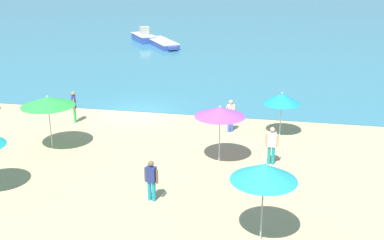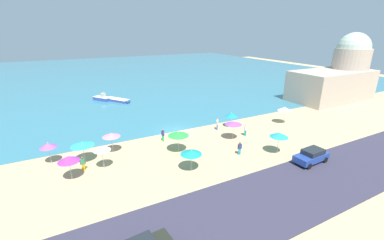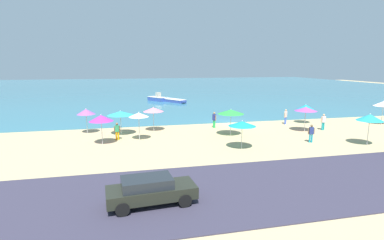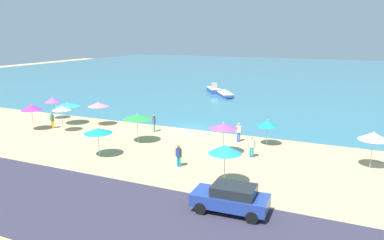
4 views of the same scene
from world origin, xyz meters
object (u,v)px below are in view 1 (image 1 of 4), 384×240
object	(u,v)px
bather_0	(74,105)
bather_4	(151,178)
beach_umbrella_5	(220,112)
beach_umbrella_8	(282,99)
bather_1	(231,114)
skiff_nearshore	(162,43)
bather_2	(272,144)
skiff_offshore	(143,37)
beach_umbrella_1	(48,102)
beach_umbrella_2	(264,172)

from	to	relation	value
bather_0	bather_4	bearing A→B (deg)	-50.08
beach_umbrella_5	beach_umbrella_8	xyz separation A→B (m)	(2.56, 3.87, -0.40)
beach_umbrella_8	bather_0	size ratio (longest dim) A/B	1.31
beach_umbrella_8	bather_1	world-z (taller)	beach_umbrella_8
beach_umbrella_8	skiff_nearshore	bearing A→B (deg)	117.70
bather_2	skiff_offshore	bearing A→B (deg)	116.37
bather_1	skiff_nearshore	size ratio (longest dim) A/B	0.31
bather_4	beach_umbrella_8	bearing A→B (deg)	59.93
bather_0	skiff_offshore	distance (m)	25.15
beach_umbrella_8	bather_1	distance (m)	2.68
bather_2	bather_1	bearing A→B (deg)	120.96
bather_2	skiff_offshore	distance (m)	31.79
beach_umbrella_8	bather_2	xyz separation A→B (m)	(-0.31, -3.69, -0.95)
beach_umbrella_8	bather_4	xyz separation A→B (m)	(-4.53, -7.83, -1.02)
beach_umbrella_8	bather_0	world-z (taller)	beach_umbrella_8
beach_umbrella_1	bather_4	size ratio (longest dim) A/B	1.61
beach_umbrella_5	beach_umbrella_8	bearing A→B (deg)	56.51
bather_2	bather_0	bearing A→B (deg)	161.49
beach_umbrella_8	skiff_offshore	distance (m)	28.72
beach_umbrella_1	beach_umbrella_5	world-z (taller)	same
bather_1	bather_0	bearing A→B (deg)	-179.39
beach_umbrella_1	bather_2	distance (m)	10.26
beach_umbrella_5	skiff_nearshore	distance (m)	28.07
beach_umbrella_1	beach_umbrella_5	bearing A→B (deg)	-0.20
bather_4	skiff_offshore	distance (m)	34.09
beach_umbrella_2	bather_1	world-z (taller)	beach_umbrella_2
bather_4	bather_0	bearing A→B (deg)	129.92
beach_umbrella_2	bather_2	xyz separation A→B (m)	(0.10, 5.98, -1.42)
beach_umbrella_1	bather_1	distance (m)	8.94
bather_1	beach_umbrella_8	bearing A→B (deg)	0.75
beach_umbrella_1	skiff_offshore	size ratio (longest dim) A/B	0.64
skiff_nearshore	bather_0	bearing A→B (deg)	-87.83
bather_1	skiff_nearshore	xyz separation A→B (m)	(-9.32, 22.58, -0.63)
beach_umbrella_5	bather_0	world-z (taller)	beach_umbrella_5
bather_1	skiff_offshore	bearing A→B (deg)	115.66
bather_2	skiff_nearshore	distance (m)	28.66
beach_umbrella_2	bather_4	world-z (taller)	beach_umbrella_2
beach_umbrella_5	skiff_nearshore	world-z (taller)	beach_umbrella_5
beach_umbrella_5	skiff_nearshore	bearing A→B (deg)	109.35
bather_4	skiff_nearshore	bearing A→B (deg)	103.52
bather_0	bather_4	world-z (taller)	bather_0
skiff_offshore	bather_4	bearing A→B (deg)	-73.11
beach_umbrella_1	beach_umbrella_2	xyz separation A→B (m)	(10.07, -5.83, 0.07)
beach_umbrella_2	skiff_nearshore	xyz separation A→B (m)	(-11.42, 32.21, -2.05)
beach_umbrella_8	bather_4	distance (m)	9.10
beach_umbrella_1	bather_2	bearing A→B (deg)	0.85
beach_umbrella_1	beach_umbrella_2	distance (m)	11.63
bather_4	skiff_offshore	xyz separation A→B (m)	(-9.90, 32.61, -0.40)
skiff_offshore	beach_umbrella_8	bearing A→B (deg)	-59.79
skiff_nearshore	skiff_offshore	size ratio (longest dim) A/B	1.38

